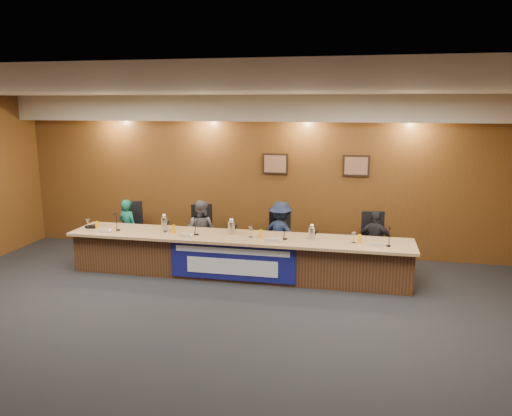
{
  "coord_description": "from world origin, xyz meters",
  "views": [
    {
      "loc": [
        2.09,
        -5.91,
        3.03
      ],
      "look_at": [
        0.31,
        2.51,
        1.23
      ],
      "focal_mm": 35.0,
      "sensor_mm": 36.0,
      "label": 1
    }
  ],
  "objects_px": {
    "panelist_d": "(375,242)",
    "panelist_c": "(281,234)",
    "panelist_b": "(201,231)",
    "carafe_mid": "(232,228)",
    "banner": "(232,262)",
    "panelist_a": "(128,228)",
    "office_chair_b": "(203,236)",
    "speakerphone": "(94,226)",
    "carafe_right": "(312,233)",
    "dais_body": "(238,257)",
    "carafe_left": "(165,224)",
    "office_chair_c": "(281,240)",
    "office_chair_d": "(375,245)",
    "office_chair_a": "(131,232)"
  },
  "relations": [
    {
      "from": "office_chair_b",
      "to": "carafe_right",
      "type": "bearing_deg",
      "value": -40.95
    },
    {
      "from": "dais_body",
      "to": "office_chair_b",
      "type": "relative_size",
      "value": 12.5
    },
    {
      "from": "speakerphone",
      "to": "panelist_d",
      "type": "bearing_deg",
      "value": 7.88
    },
    {
      "from": "dais_body",
      "to": "carafe_right",
      "type": "relative_size",
      "value": 27.7
    },
    {
      "from": "banner",
      "to": "panelist_c",
      "type": "bearing_deg",
      "value": 58.96
    },
    {
      "from": "panelist_c",
      "to": "carafe_right",
      "type": "xyz_separation_m",
      "value": [
        0.65,
        -0.71,
        0.23
      ]
    },
    {
      "from": "banner",
      "to": "carafe_left",
      "type": "height_order",
      "value": "carafe_left"
    },
    {
      "from": "panelist_a",
      "to": "office_chair_b",
      "type": "height_order",
      "value": "panelist_a"
    },
    {
      "from": "panelist_c",
      "to": "office_chair_c",
      "type": "height_order",
      "value": "panelist_c"
    },
    {
      "from": "office_chair_a",
      "to": "office_chair_c",
      "type": "relative_size",
      "value": 1.0
    },
    {
      "from": "office_chair_c",
      "to": "office_chair_a",
      "type": "bearing_deg",
      "value": 162.52
    },
    {
      "from": "panelist_d",
      "to": "carafe_mid",
      "type": "bearing_deg",
      "value": 27.93
    },
    {
      "from": "panelist_b",
      "to": "panelist_c",
      "type": "relative_size",
      "value": 0.97
    },
    {
      "from": "office_chair_a",
      "to": "panelist_d",
      "type": "bearing_deg",
      "value": -13.4
    },
    {
      "from": "banner",
      "to": "office_chair_c",
      "type": "bearing_deg",
      "value": 61.11
    },
    {
      "from": "panelist_d",
      "to": "office_chair_b",
      "type": "relative_size",
      "value": 2.4
    },
    {
      "from": "office_chair_b",
      "to": "office_chair_d",
      "type": "distance_m",
      "value": 3.31
    },
    {
      "from": "panelist_c",
      "to": "carafe_right",
      "type": "height_order",
      "value": "panelist_c"
    },
    {
      "from": "carafe_right",
      "to": "speakerphone",
      "type": "bearing_deg",
      "value": -179.91
    },
    {
      "from": "panelist_d",
      "to": "speakerphone",
      "type": "relative_size",
      "value": 3.59
    },
    {
      "from": "dais_body",
      "to": "carafe_left",
      "type": "relative_size",
      "value": 23.29
    },
    {
      "from": "panelist_a",
      "to": "carafe_left",
      "type": "relative_size",
      "value": 4.55
    },
    {
      "from": "speakerphone",
      "to": "panelist_c",
      "type": "bearing_deg",
      "value": 11.77
    },
    {
      "from": "panelist_c",
      "to": "carafe_left",
      "type": "bearing_deg",
      "value": 39.37
    },
    {
      "from": "carafe_mid",
      "to": "office_chair_d",
      "type": "bearing_deg",
      "value": 16.11
    },
    {
      "from": "office_chair_b",
      "to": "carafe_right",
      "type": "distance_m",
      "value": 2.4
    },
    {
      "from": "carafe_left",
      "to": "office_chair_b",
      "type": "bearing_deg",
      "value": 58.13
    },
    {
      "from": "office_chair_b",
      "to": "carafe_mid",
      "type": "distance_m",
      "value": 1.14
    },
    {
      "from": "office_chair_a",
      "to": "panelist_b",
      "type": "bearing_deg",
      "value": -15.94
    },
    {
      "from": "panelist_a",
      "to": "panelist_b",
      "type": "bearing_deg",
      "value": -162.78
    },
    {
      "from": "office_chair_c",
      "to": "carafe_left",
      "type": "height_order",
      "value": "carafe_left"
    },
    {
      "from": "panelist_c",
      "to": "carafe_left",
      "type": "xyz_separation_m",
      "value": [
        -2.05,
        -0.66,
        0.25
      ]
    },
    {
      "from": "panelist_c",
      "to": "office_chair_b",
      "type": "relative_size",
      "value": 2.61
    },
    {
      "from": "panelist_d",
      "to": "office_chair_a",
      "type": "relative_size",
      "value": 2.4
    },
    {
      "from": "dais_body",
      "to": "panelist_b",
      "type": "xyz_separation_m",
      "value": [
        -0.91,
        0.69,
        0.26
      ]
    },
    {
      "from": "panelist_b",
      "to": "office_chair_b",
      "type": "xyz_separation_m",
      "value": [
        0.0,
        0.1,
        -0.13
      ]
    },
    {
      "from": "panelist_a",
      "to": "office_chair_a",
      "type": "bearing_deg",
      "value": -72.78
    },
    {
      "from": "panelist_d",
      "to": "office_chair_d",
      "type": "height_order",
      "value": "panelist_d"
    },
    {
      "from": "panelist_a",
      "to": "banner",
      "type": "bearing_deg",
      "value": 172.97
    },
    {
      "from": "carafe_left",
      "to": "carafe_mid",
      "type": "distance_m",
      "value": 1.26
    },
    {
      "from": "office_chair_a",
      "to": "carafe_left",
      "type": "distance_m",
      "value": 1.37
    },
    {
      "from": "dais_body",
      "to": "panelist_a",
      "type": "height_order",
      "value": "panelist_a"
    },
    {
      "from": "panelist_b",
      "to": "carafe_mid",
      "type": "height_order",
      "value": "panelist_b"
    },
    {
      "from": "panelist_c",
      "to": "speakerphone",
      "type": "xyz_separation_m",
      "value": [
        -3.45,
        -0.72,
        0.15
      ]
    },
    {
      "from": "office_chair_c",
      "to": "office_chair_d",
      "type": "distance_m",
      "value": 1.74
    },
    {
      "from": "speakerphone",
      "to": "carafe_right",
      "type": "bearing_deg",
      "value": 0.09
    },
    {
      "from": "banner",
      "to": "carafe_mid",
      "type": "distance_m",
      "value": 0.69
    },
    {
      "from": "office_chair_a",
      "to": "speakerphone",
      "type": "xyz_separation_m",
      "value": [
        -0.34,
        -0.82,
        0.3
      ]
    },
    {
      "from": "panelist_d",
      "to": "panelist_c",
      "type": "bearing_deg",
      "value": 13.94
    },
    {
      "from": "dais_body",
      "to": "office_chair_a",
      "type": "distance_m",
      "value": 2.57
    }
  ]
}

